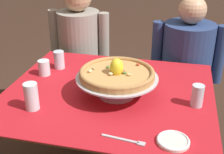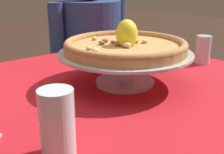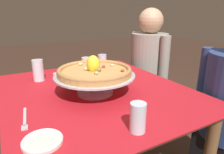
% 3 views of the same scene
% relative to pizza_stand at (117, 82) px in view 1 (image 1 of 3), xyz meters
% --- Properties ---
extents(dining_table, '(1.13, 0.99, 0.71)m').
position_rel_pizza_stand_xyz_m(dining_table, '(-0.05, 0.03, -0.18)').
color(dining_table, brown).
rests_on(dining_table, ground).
extents(pizza_stand, '(0.43, 0.43, 0.11)m').
position_rel_pizza_stand_xyz_m(pizza_stand, '(0.00, 0.00, 0.00)').
color(pizza_stand, '#B7B7C1').
rests_on(pizza_stand, dining_table).
extents(pizza, '(0.39, 0.39, 0.10)m').
position_rel_pizza_stand_xyz_m(pizza, '(-0.00, -0.00, 0.05)').
color(pizza, tan).
rests_on(pizza, pizza_stand).
extents(water_glass_side_right, '(0.06, 0.06, 0.11)m').
position_rel_pizza_stand_xyz_m(water_glass_side_right, '(0.41, -0.01, -0.03)').
color(water_glass_side_right, silver).
rests_on(water_glass_side_right, dining_table).
extents(water_glass_side_left, '(0.07, 0.07, 0.09)m').
position_rel_pizza_stand_xyz_m(water_glass_side_left, '(-0.48, 0.15, -0.04)').
color(water_glass_side_left, silver).
rests_on(water_glass_side_left, dining_table).
extents(water_glass_front_left, '(0.07, 0.07, 0.14)m').
position_rel_pizza_stand_xyz_m(water_glass_front_left, '(-0.38, -0.23, -0.02)').
color(water_glass_front_left, silver).
rests_on(water_glass_front_left, dining_table).
extents(water_glass_back_left, '(0.07, 0.07, 0.11)m').
position_rel_pizza_stand_xyz_m(water_glass_back_left, '(-0.43, 0.26, -0.03)').
color(water_glass_back_left, silver).
rests_on(water_glass_back_left, dining_table).
extents(side_plate, '(0.14, 0.14, 0.02)m').
position_rel_pizza_stand_xyz_m(side_plate, '(0.31, -0.34, -0.07)').
color(side_plate, silver).
rests_on(side_plate, dining_table).
extents(dinner_fork, '(0.19, 0.04, 0.01)m').
position_rel_pizza_stand_xyz_m(dinner_fork, '(0.12, -0.37, -0.08)').
color(dinner_fork, '#B7B7C1').
rests_on(dinner_fork, dining_table).
extents(sugar_packet, '(0.06, 0.06, 0.00)m').
position_rel_pizza_stand_xyz_m(sugar_packet, '(-0.47, -0.09, -0.08)').
color(sugar_packet, beige).
rests_on(sugar_packet, dining_table).
extents(diner_left, '(0.48, 0.32, 1.17)m').
position_rel_pizza_stand_xyz_m(diner_left, '(-0.47, 0.75, -0.23)').
color(diner_left, gray).
rests_on(diner_left, ground).
extents(diner_right, '(0.52, 0.36, 1.12)m').
position_rel_pizza_stand_xyz_m(diner_right, '(0.36, 0.72, -0.24)').
color(diner_right, black).
rests_on(diner_right, ground).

